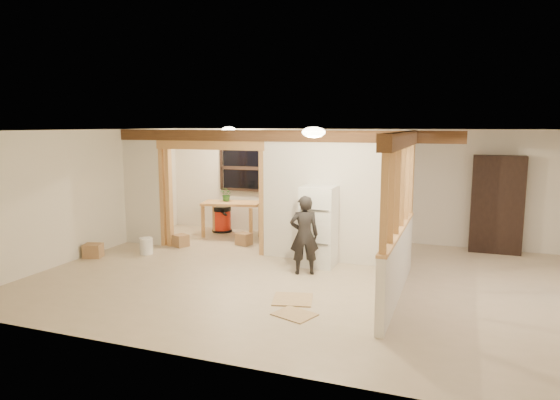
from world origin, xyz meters
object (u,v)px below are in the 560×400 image
at_px(bookshelf, 497,205).
at_px(refrigerator, 319,226).
at_px(woman, 304,235).
at_px(shop_vac, 222,219).
at_px(work_table, 232,220).

bearing_deg(bookshelf, refrigerator, -145.15).
distance_m(woman, bookshelf, 4.26).
xyz_separation_m(refrigerator, shop_vac, (-3.02, 2.01, -0.42)).
xyz_separation_m(work_table, shop_vac, (-0.48, 0.43, -0.09)).
xyz_separation_m(shop_vac, bookshelf, (6.14, 0.17, 0.67)).
distance_m(work_table, bookshelf, 5.72).
bearing_deg(refrigerator, work_table, 148.28).
relative_size(shop_vac, bookshelf, 0.32).
height_order(refrigerator, woman, refrigerator).
height_order(woman, work_table, woman).
xyz_separation_m(refrigerator, woman, (-0.09, -0.60, -0.05)).
distance_m(refrigerator, woman, 0.61).
distance_m(refrigerator, shop_vac, 3.65).
height_order(woman, bookshelf, bookshelf).
distance_m(refrigerator, bookshelf, 3.81).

